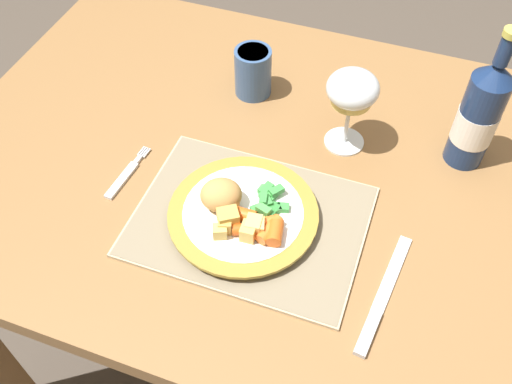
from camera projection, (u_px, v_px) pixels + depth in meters
The scene contains 13 objects.
ground_plane at pixel (265, 347), 1.54m from camera, with size 6.00×6.00×0.00m, color #4C4238.
dining_table at pixel (269, 202), 1.05m from camera, with size 1.14×0.80×0.74m.
placemat at pixel (249, 221), 0.89m from camera, with size 0.35×0.27×0.01m.
dinner_plate at pixel (244, 215), 0.88m from camera, with size 0.23×0.23×0.02m.
breaded_croquettes at pixel (222, 197), 0.86m from camera, with size 0.08×0.08×0.05m.
green_beans_pile at pixel (269, 203), 0.87m from camera, with size 0.06×0.07×0.02m.
glazed_carrots at pixel (258, 226), 0.84m from camera, with size 0.10×0.05×0.02m.
fork at pixel (125, 176), 0.95m from camera, with size 0.02×0.12×0.01m.
table_knife at pixel (380, 303), 0.80m from camera, with size 0.04×0.21×0.01m.
wine_glass at pixel (352, 92), 0.91m from camera, with size 0.09×0.09×0.15m.
bottle at pixel (479, 115), 0.90m from camera, with size 0.07×0.07×0.26m.
roast_potatoes at pixel (239, 225), 0.84m from camera, with size 0.08×0.05×0.03m.
drinking_cup at pixel (253, 71), 1.05m from camera, with size 0.07×0.07×0.09m.
Camera 1 is at (0.20, -0.62, 1.46)m, focal length 40.00 mm.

